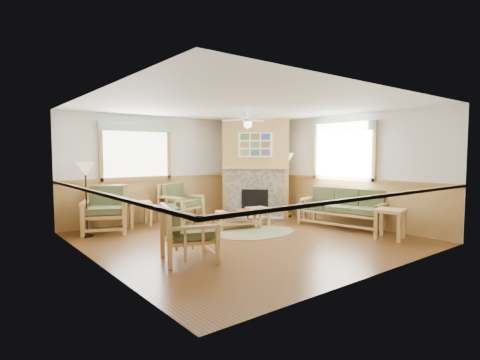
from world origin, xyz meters
TOP-DOWN VIEW (x-y plane):
  - floor at (0.00, 0.00)m, footprint 6.00×6.00m
  - ceiling at (0.00, 0.00)m, footprint 6.00×6.00m
  - wall_back at (0.00, 3.00)m, footprint 6.00×0.02m
  - wall_front at (0.00, -3.00)m, footprint 6.00×0.02m
  - wall_left at (-3.00, 0.00)m, footprint 0.02×6.00m
  - wall_right at (3.00, 0.00)m, footprint 0.02×6.00m
  - wainscot at (0.00, 0.00)m, footprint 6.00×6.00m
  - fireplace at (2.05, 2.05)m, footprint 3.11×3.11m
  - window_back at (-1.10, 2.96)m, footprint 1.90×0.16m
  - window_right at (2.96, -0.20)m, footprint 0.16×1.90m
  - ceiling_fan at (0.30, 0.30)m, footprint 1.59×1.59m
  - sofa at (2.55, -0.51)m, footprint 2.10×1.17m
  - armchair_back_left at (-2.10, 2.33)m, footprint 1.21×1.21m
  - armchair_back_right at (-0.08, 2.55)m, footprint 1.10×1.10m
  - armchair_left at (-1.76, -0.71)m, footprint 1.04×1.04m
  - coffee_table at (0.52, 0.91)m, footprint 1.13×0.84m
  - end_table_chairs at (-1.24, 2.55)m, footprint 0.60×0.58m
  - end_table_sofa at (2.26, -1.90)m, footprint 0.69×0.67m
  - footstool at (1.21, 1.00)m, footprint 0.54×0.54m
  - braided_rug at (0.51, 0.23)m, footprint 2.36×2.36m
  - floor_lamp_left at (-2.55, 2.15)m, footprint 0.46×0.46m
  - floor_lamp_right at (2.55, 1.36)m, footprint 0.50×0.50m
  - book_red at (0.67, 0.86)m, footprint 0.32×0.36m
  - book_dark at (0.37, 0.98)m, footprint 0.25×0.30m

SIDE VIEW (x-z plane):
  - floor at x=0.00m, z-range -0.01..0.00m
  - braided_rug at x=0.51m, z-range 0.00..0.01m
  - coffee_table at x=0.52m, z-range 0.00..0.41m
  - footstool at x=1.21m, z-range 0.00..0.41m
  - end_table_chairs at x=-1.24m, z-range 0.00..0.60m
  - end_table_sofa at x=2.26m, z-range 0.00..0.62m
  - book_dark at x=0.37m, z-range 0.42..0.44m
  - book_red at x=0.67m, z-range 0.42..0.45m
  - sofa at x=2.55m, z-range 0.00..0.91m
  - armchair_left at x=-1.76m, z-range 0.00..0.92m
  - armchair_back_right at x=-0.08m, z-range 0.00..0.97m
  - armchair_back_left at x=-2.10m, z-range 0.00..1.03m
  - wainscot at x=0.00m, z-range 0.00..1.10m
  - floor_lamp_left at x=-2.55m, z-range 0.00..1.57m
  - floor_lamp_right at x=2.55m, z-range 0.00..1.77m
  - wall_back at x=0.00m, z-range 0.00..2.70m
  - wall_front at x=0.00m, z-range 0.00..2.70m
  - wall_left at x=-3.00m, z-range 0.00..2.70m
  - wall_right at x=3.00m, z-range 0.00..2.70m
  - fireplace at x=2.05m, z-range 0.00..2.70m
  - window_back at x=-1.10m, z-range 1.78..3.28m
  - window_right at x=2.96m, z-range 1.78..3.28m
  - ceiling_fan at x=0.30m, z-range 2.48..2.84m
  - ceiling at x=0.00m, z-range 2.70..2.71m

